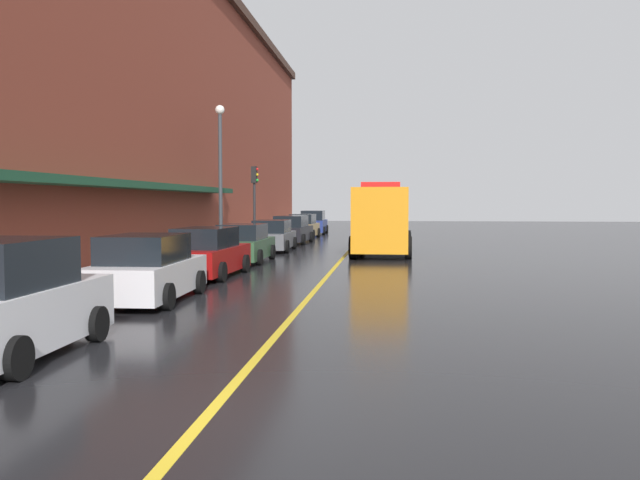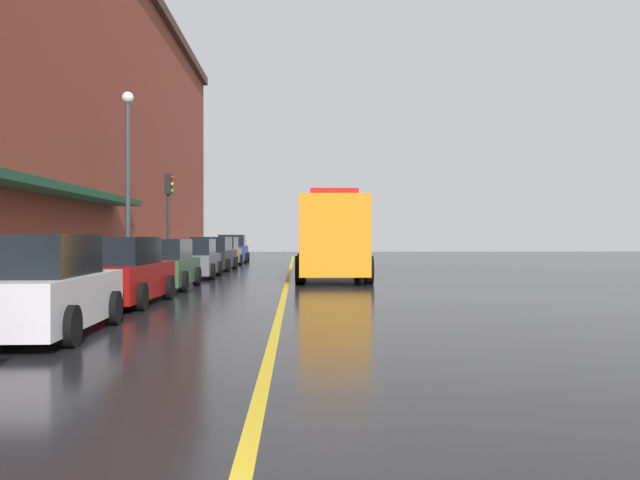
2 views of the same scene
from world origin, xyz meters
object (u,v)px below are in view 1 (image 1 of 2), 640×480
parked_car_1 (147,270)px  parking_meter_0 (237,232)px  utility_truck (383,220)px  parked_car_5 (292,230)px  parked_car_0 (6,303)px  parked_car_3 (244,244)px  street_lamp_left (220,162)px  parked_car_4 (273,236)px  parked_car_2 (207,254)px  parked_car_6 (303,227)px  traffic_light_near (255,190)px  parked_car_7 (313,223)px

parked_car_1 → parking_meter_0: size_ratio=3.42×
parked_car_1 → utility_truck: size_ratio=0.50×
parked_car_5 → parked_car_1: bearing=-178.2°
parked_car_0 → utility_truck: utility_truck is taller
parked_car_3 → utility_truck: 7.87m
parking_meter_0 → street_lamp_left: size_ratio=0.19×
parked_car_4 → parking_meter_0: bearing=140.1°
parked_car_2 → parked_car_5: size_ratio=0.97×
street_lamp_left → parked_car_6: bearing=82.4°
parked_car_2 → parked_car_6: bearing=1.9°
parked_car_5 → parked_car_6: size_ratio=1.10×
parked_car_4 → utility_truck: (5.65, -1.01, 0.86)m
street_lamp_left → utility_truck: bearing=11.3°
parked_car_0 → parked_car_1: 6.15m
utility_truck → street_lamp_left: size_ratio=1.30×
parked_car_1 → parking_meter_0: (-1.37, 15.58, 0.27)m
parking_meter_0 → street_lamp_left: 3.48m
parked_car_4 → parked_car_0: bearing=179.0°
parked_car_2 → parked_car_5: bearing=1.6°
parked_car_1 → parked_car_2: parked_car_1 is taller
parking_meter_0 → traffic_light_near: bearing=89.1°
parked_car_3 → street_lamp_left: 5.62m
parked_car_5 → traffic_light_near: (-1.40, -4.32, 2.36)m
parked_car_5 → utility_truck: (5.64, -7.51, 0.82)m
parked_car_2 → traffic_light_near: 14.28m
parked_car_3 → parking_meter_0: parked_car_3 is taller
parked_car_5 → utility_truck: size_ratio=0.54×
parked_car_3 → parked_car_4: (0.08, 6.35, -0.00)m
parked_car_2 → parking_meter_0: (-1.37, 10.07, 0.28)m
traffic_light_near → parked_car_2: bearing=-84.7°
traffic_light_near → parked_car_0: bearing=-87.1°
parked_car_0 → parked_car_3: bearing=-0.7°
parked_car_5 → street_lamp_left: street_lamp_left is taller
parked_car_1 → street_lamp_left: street_lamp_left is taller
parked_car_0 → parked_car_4: size_ratio=0.91×
utility_truck → street_lamp_left: street_lamp_left is taller
parked_car_0 → parked_car_5: bearing=-0.9°
parking_meter_0 → parked_car_4: bearing=50.9°
parked_car_3 → parked_car_6: (0.02, 18.70, 0.03)m
parked_car_0 → parked_car_2: size_ratio=0.89×
parked_car_0 → parked_car_3: 17.17m
parked_car_6 → traffic_light_near: (-1.33, -10.19, 2.37)m
parked_car_6 → utility_truck: (5.71, -13.37, 0.83)m
parked_car_4 → traffic_light_near: bearing=31.7°
parked_car_0 → street_lamp_left: size_ratio=0.61×
parked_car_3 → parked_car_6: 18.70m
parked_car_5 → parked_car_7: bearing=2.4°
utility_truck → parked_car_2: bearing=-26.6°
parked_car_1 → street_lamp_left: size_ratio=0.65×
parked_car_1 → utility_truck: (5.73, 16.35, 0.82)m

